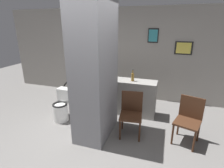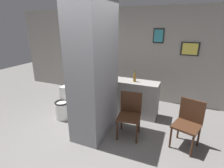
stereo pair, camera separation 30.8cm
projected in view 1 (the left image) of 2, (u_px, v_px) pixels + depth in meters
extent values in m
plane|color=slate|center=(92.00, 148.00, 3.17)|extent=(14.00, 14.00, 0.00)
cube|color=gray|center=(128.00, 54.00, 5.11)|extent=(8.00, 0.06, 2.60)
cube|color=black|center=(77.00, 39.00, 5.42)|extent=(0.36, 0.02, 0.48)
cube|color=#4C9959|center=(77.00, 39.00, 5.40)|extent=(0.30, 0.01, 0.39)
cube|color=black|center=(184.00, 48.00, 4.55)|extent=(0.44, 0.02, 0.34)
cube|color=#E0CC4C|center=(184.00, 48.00, 4.53)|extent=(0.36, 0.01, 0.28)
cube|color=black|center=(153.00, 36.00, 4.69)|extent=(0.28, 0.02, 0.38)
cube|color=teal|center=(153.00, 36.00, 4.67)|extent=(0.23, 0.01, 0.31)
cube|color=gray|center=(95.00, 72.00, 3.24)|extent=(0.58, 1.03, 2.60)
cylinder|color=black|center=(74.00, 59.00, 3.07)|extent=(0.03, 0.40, 0.40)
cylinder|color=red|center=(73.00, 59.00, 3.07)|extent=(0.01, 0.07, 0.07)
cube|color=gray|center=(126.00, 97.00, 4.35)|extent=(1.48, 0.44, 0.86)
cylinder|color=white|center=(61.00, 113.00, 4.04)|extent=(0.35, 0.35, 0.39)
torus|color=black|center=(60.00, 104.00, 3.98)|extent=(0.34, 0.34, 0.04)
cube|color=white|center=(65.00, 95.00, 4.14)|extent=(0.31, 0.20, 0.32)
cylinder|color=#422616|center=(120.00, 130.00, 3.35)|extent=(0.04, 0.04, 0.41)
cylinder|color=#422616|center=(140.00, 132.00, 3.29)|extent=(0.04, 0.04, 0.41)
cylinder|color=#422616|center=(122.00, 120.00, 3.70)|extent=(0.04, 0.04, 0.41)
cylinder|color=#422616|center=(140.00, 122.00, 3.64)|extent=(0.04, 0.04, 0.41)
cube|color=#422616|center=(131.00, 116.00, 3.42)|extent=(0.48, 0.48, 0.04)
cube|color=#422616|center=(132.00, 101.00, 3.53)|extent=(0.43, 0.09, 0.42)
cylinder|color=#422616|center=(172.00, 134.00, 3.22)|extent=(0.04, 0.04, 0.41)
cylinder|color=#422616|center=(194.00, 142.00, 3.02)|extent=(0.04, 0.04, 0.41)
cylinder|color=#422616|center=(178.00, 125.00, 3.51)|extent=(0.04, 0.04, 0.41)
cylinder|color=#422616|center=(198.00, 132.00, 3.31)|extent=(0.04, 0.04, 0.41)
cube|color=#422616|center=(187.00, 123.00, 3.19)|extent=(0.53, 0.53, 0.04)
cube|color=#422616|center=(192.00, 107.00, 3.27)|extent=(0.42, 0.16, 0.42)
torus|color=black|center=(74.00, 92.00, 4.86)|extent=(0.69, 0.04, 0.69)
torus|color=black|center=(105.00, 96.00, 4.58)|extent=(0.69, 0.04, 0.69)
cylinder|color=maroon|center=(89.00, 88.00, 4.66)|extent=(0.86, 0.04, 0.04)
cylinder|color=maroon|center=(81.00, 87.00, 4.73)|extent=(0.03, 0.03, 0.36)
cylinder|color=maroon|center=(103.00, 90.00, 4.54)|extent=(0.03, 0.03, 0.33)
cube|color=black|center=(80.00, 80.00, 4.66)|extent=(0.16, 0.06, 0.04)
cylinder|color=#262626|center=(103.00, 84.00, 4.48)|extent=(0.03, 0.42, 0.03)
cylinder|color=olive|center=(133.00, 77.00, 4.10)|extent=(0.07, 0.07, 0.19)
cylinder|color=olive|center=(133.00, 72.00, 4.06)|extent=(0.03, 0.03, 0.08)
sphere|color=#333333|center=(133.00, 70.00, 4.05)|extent=(0.03, 0.03, 0.03)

